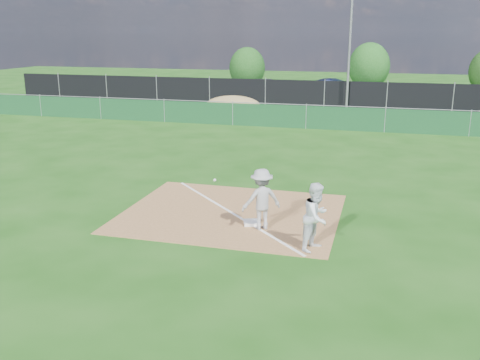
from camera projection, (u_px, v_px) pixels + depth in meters
name	position (u px, v px, depth m)	size (l,w,h in m)	color
ground	(289.00, 148.00, 23.48)	(90.00, 90.00, 0.00)	#17470F
infield_dirt	(231.00, 213.00, 15.12)	(6.00, 5.00, 0.02)	olive
foul_line	(231.00, 212.00, 15.12)	(0.08, 7.00, 0.01)	white
green_fence	(306.00, 117.00, 27.96)	(44.00, 0.05, 1.20)	#103B1D
dirt_mound	(233.00, 105.00, 32.49)	(3.38, 2.60, 1.17)	olive
black_fence	(324.00, 94.00, 35.31)	(46.00, 0.04, 1.80)	black
parking_lot	(332.00, 99.00, 40.19)	(46.00, 9.00, 0.01)	black
light_pole	(350.00, 46.00, 33.81)	(0.16, 0.16, 8.00)	slate
first_base	(252.00, 223.00, 14.22)	(0.41, 0.41, 0.09)	white
play_at_first	(261.00, 199.00, 13.70)	(1.88, 1.07, 1.60)	#A7A7A9
runner	(316.00, 217.00, 12.43)	(0.79, 0.62, 1.63)	white
car_left	(269.00, 88.00, 39.86)	(1.91, 4.75, 1.62)	#A8AAAF
car_mid	(334.00, 90.00, 39.35)	(1.61, 4.63, 1.52)	black
car_right	(387.00, 92.00, 39.05)	(1.83, 4.51, 1.31)	black
tree_left	(247.00, 68.00, 45.78)	(3.05, 3.05, 3.62)	#382316
tree_mid	(369.00, 66.00, 44.64)	(3.40, 3.40, 4.04)	#382316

